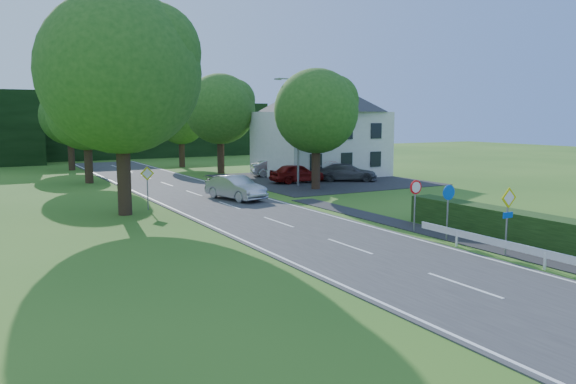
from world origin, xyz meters
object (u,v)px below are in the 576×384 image
streetlight (297,127)px  parked_car_grey (347,172)px  parked_car_silver_b (359,170)px  parasol (329,170)px  parked_car_silver_a (277,167)px  moving_car (236,188)px  motorcycle (209,182)px  parked_car_red (297,173)px

streetlight → parked_car_grey: (5.37, 1.06, -3.73)m
parked_car_silver_b → parasol: parasol is taller
parked_car_grey → parked_car_silver_a: bearing=61.9°
parked_car_grey → parked_car_silver_b: bearing=-19.2°
parked_car_silver_b → moving_car: bearing=110.0°
parked_car_grey → parked_car_silver_b: parked_car_grey is taller
parked_car_silver_b → parked_car_silver_a: bearing=51.5°
parked_car_grey → parked_car_silver_b: 3.47m
moving_car → motorcycle: bearing=71.9°
moving_car → parked_car_silver_b: moving_car is taller
parked_car_grey → parasol: 1.50m
motorcycle → parked_car_silver_b: 14.45m
moving_car → parked_car_silver_b: size_ratio=1.04×
parked_car_silver_b → parked_car_red: bearing=93.8°
streetlight → parked_car_silver_a: (2.16, 7.00, -3.67)m
parasol → parked_car_silver_b: bearing=16.5°
parked_car_red → parked_car_silver_a: size_ratio=0.95×
streetlight → parked_car_silver_a: streetlight is taller
parked_car_silver_a → moving_car: bearing=158.4°
streetlight → parked_car_red: streetlight is taller
parked_car_silver_b → parasol: bearing=100.7°
motorcycle → parasol: 10.47m
motorcycle → parked_car_red: bearing=25.9°
streetlight → parked_car_silver_b: 9.52m
parked_car_grey → parasol: (-1.17, 0.93, 0.15)m
parasol → parked_car_grey: bearing=-38.6°
parked_car_red → parasol: 3.01m
motorcycle → moving_car: bearing=-70.0°
streetlight → moving_car: size_ratio=1.76×
streetlight → parked_car_grey: streetlight is taller
moving_car → streetlight: bearing=17.5°
motorcycle → parked_car_silver_b: (14.39, 1.31, 0.14)m
motorcycle → parked_car_grey: size_ratio=0.37×
streetlight → parasol: streetlight is taller
parked_car_silver_a → parked_car_silver_b: bearing=-105.3°
parked_car_grey → streetlight: bearing=134.7°
streetlight → parked_car_silver_a: 8.19m
parked_car_grey → parasol: bearing=84.9°
parked_car_silver_a → parasol: size_ratio=2.46×
motorcycle → parasol: (10.46, 0.15, 0.37)m
parked_car_silver_a → parasol: bearing=-140.4°
moving_car → motorcycle: (0.50, 5.87, -0.28)m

